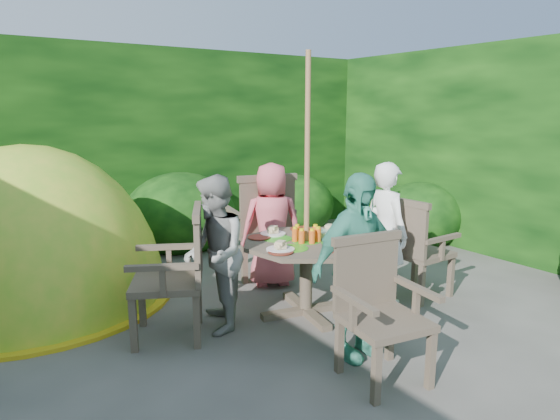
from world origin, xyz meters
TOP-DOWN VIEW (x-y plane):
  - ground at (0.00, 0.00)m, footprint 60.00×60.00m
  - hedge_enclosure at (0.00, 1.33)m, footprint 9.00×9.00m
  - patio_table at (0.64, 0.71)m, footprint 1.32×1.32m
  - parasol_pole at (0.63, 0.71)m, footprint 0.05×0.05m
  - garden_chair_right at (1.71, 0.47)m, footprint 0.51×0.56m
  - garden_chair_left at (-0.44, 0.91)m, footprint 0.72×0.76m
  - garden_chair_back at (0.85, 1.77)m, footprint 0.73×0.68m
  - garden_chair_front at (0.41, -0.37)m, footprint 0.60×0.55m
  - child_right at (1.42, 0.55)m, footprint 0.33×0.48m
  - child_left at (-0.15, 0.87)m, footprint 0.67×0.74m
  - child_back at (0.79, 1.49)m, footprint 0.71×0.59m
  - child_front at (0.48, -0.07)m, footprint 0.79×0.37m
  - dome_tent at (-1.26, 2.38)m, footprint 2.85×2.85m

SIDE VIEW (x-z plane):
  - ground at x=0.00m, z-range 0.00..0.00m
  - dome_tent at x=-1.26m, z-range -1.44..1.44m
  - garden_chair_front at x=0.41m, z-range 0.03..0.93m
  - garden_chair_right at x=1.71m, z-range 0.03..0.94m
  - garden_chair_left at x=-0.44m, z-range 0.03..1.01m
  - patio_table at x=0.64m, z-range 0.16..0.94m
  - garden_chair_back at x=0.85m, z-range 0.04..1.10m
  - child_back at x=0.79m, z-range 0.00..1.24m
  - child_left at x=-0.15m, z-range 0.00..1.25m
  - child_right at x=1.42m, z-range 0.00..1.29m
  - child_front at x=0.48m, z-range 0.00..1.33m
  - parasol_pole at x=0.63m, z-range 0.00..2.20m
  - hedge_enclosure at x=0.00m, z-range 0.00..2.50m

